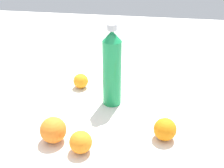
{
  "coord_description": "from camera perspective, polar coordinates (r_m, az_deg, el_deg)",
  "views": [
    {
      "loc": [
        -0.16,
        0.94,
        0.57
      ],
      "look_at": [
        -0.01,
        0.05,
        0.08
      ],
      "focal_mm": 45.12,
      "sensor_mm": 36.0,
      "label": 1
    }
  ],
  "objects": [
    {
      "name": "ground_plane",
      "position": [
        1.11,
        0.01,
        -2.45
      ],
      "size": [
        2.4,
        2.4,
        0.0
      ],
      "primitive_type": "plane",
      "color": "silver"
    },
    {
      "name": "water_bottle",
      "position": [
        0.99,
        0.0,
        3.22
      ],
      "size": [
        0.07,
        0.07,
        0.3
      ],
      "rotation": [
        0.0,
        0.0,
        5.94
      ],
      "color": "#198C4C",
      "rests_on": "ground_plane"
    },
    {
      "name": "orange_0",
      "position": [
        0.88,
        -11.83,
        -9.1
      ],
      "size": [
        0.08,
        0.08,
        0.08
      ],
      "primitive_type": "sphere",
      "color": "orange",
      "rests_on": "ground_plane"
    },
    {
      "name": "orange_1",
      "position": [
        0.83,
        -6.36,
        -11.63
      ],
      "size": [
        0.07,
        0.07,
        0.07
      ],
      "primitive_type": "sphere",
      "color": "orange",
      "rests_on": "ground_plane"
    },
    {
      "name": "orange_2",
      "position": [
        0.89,
        10.68,
        -9.01
      ],
      "size": [
        0.07,
        0.07,
        0.07
      ],
      "primitive_type": "sphere",
      "color": "orange",
      "rests_on": "ground_plane"
    },
    {
      "name": "orange_3",
      "position": [
        1.16,
        -6.35,
        0.62
      ],
      "size": [
        0.06,
        0.06,
        0.06
      ],
      "primitive_type": "sphere",
      "color": "orange",
      "rests_on": "ground_plane"
    },
    {
      "name": "folded_napkin",
      "position": [
        1.3,
        -4.81,
        2.51
      ],
      "size": [
        0.24,
        0.23,
        0.01
      ],
      "primitive_type": "cube",
      "rotation": [
        0.0,
        0.0,
        0.56
      ],
      "color": "white",
      "rests_on": "ground_plane"
    }
  ]
}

